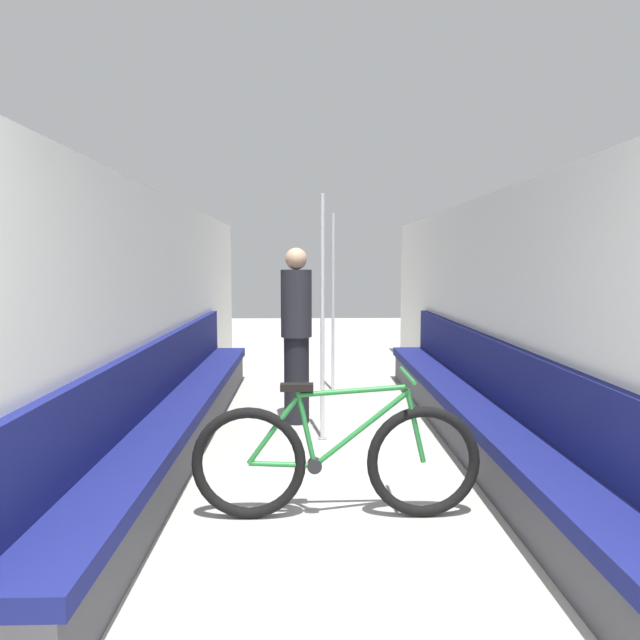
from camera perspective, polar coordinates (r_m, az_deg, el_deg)
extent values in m
cube|color=silver|center=(4.82, -17.29, -0.22)|extent=(0.10, 10.19, 2.18)
cube|color=silver|center=(4.93, 18.46, -0.13)|extent=(0.10, 10.19, 2.18)
cube|color=#3D3D42|center=(5.07, -13.52, -10.53)|extent=(0.37, 5.77, 0.33)
cube|color=navy|center=(5.02, -13.58, -8.20)|extent=(0.44, 5.77, 0.10)
cube|color=navy|center=(5.00, -15.74, -4.77)|extent=(0.07, 5.77, 0.50)
cube|color=#3D3D42|center=(5.15, 14.69, -10.29)|extent=(0.37, 5.77, 0.33)
cube|color=navy|center=(5.10, 14.75, -7.99)|extent=(0.44, 5.77, 0.10)
cube|color=navy|center=(5.09, 16.84, -4.60)|extent=(0.07, 5.77, 0.50)
torus|color=black|center=(3.61, -7.13, -14.03)|extent=(0.70, 0.07, 0.70)
torus|color=black|center=(3.67, 10.30, -13.78)|extent=(0.70, 0.07, 0.70)
cylinder|color=#237533|center=(3.60, -3.84, -14.21)|extent=(0.40, 0.03, 0.05)
cylinder|color=#237533|center=(3.54, -4.75, -10.98)|extent=(0.32, 0.03, 0.42)
cylinder|color=#237533|center=(3.53, -1.43, -10.61)|extent=(0.14, 0.03, 0.50)
cylinder|color=#237533|center=(3.55, 4.09, -10.84)|extent=(0.58, 0.03, 0.48)
cylinder|color=#237533|center=(3.48, 3.23, -7.10)|extent=(0.67, 0.03, 0.08)
cylinder|color=#237533|center=(3.59, 9.51, -10.41)|extent=(0.14, 0.03, 0.46)
cylinder|color=black|center=(3.60, -0.54, -14.34)|extent=(0.09, 0.06, 0.09)
cube|color=black|center=(3.47, -2.34, -6.73)|extent=(0.20, 0.07, 0.04)
cylinder|color=#237533|center=(3.51, 8.73, -5.48)|extent=(0.02, 0.46, 0.02)
cylinder|color=gray|center=(7.07, 1.29, -7.03)|extent=(0.08, 0.08, 0.01)
cylinder|color=silver|center=(6.92, 1.31, 1.69)|extent=(0.04, 0.04, 2.16)
cylinder|color=gray|center=(5.20, 0.24, -11.76)|extent=(0.08, 0.08, 0.01)
cylinder|color=silver|center=(4.98, 0.25, 0.12)|extent=(0.04, 0.04, 2.16)
cylinder|color=black|center=(5.63, -2.36, -5.98)|extent=(0.25, 0.25, 0.85)
cylinder|color=#232328|center=(5.53, -2.39, 1.67)|extent=(0.30, 0.30, 0.65)
sphere|color=tan|center=(5.51, -2.41, 6.14)|extent=(0.21, 0.21, 0.21)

